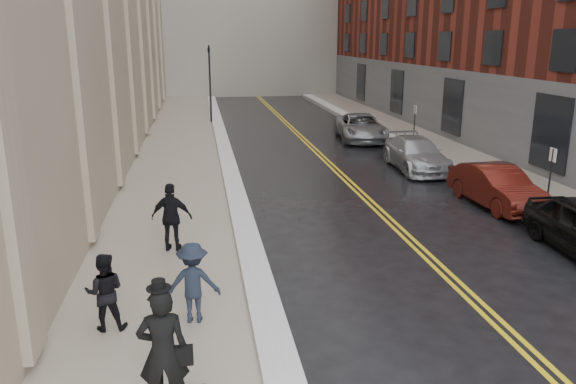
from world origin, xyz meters
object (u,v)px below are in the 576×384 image
object	(u,v)px
car_maroon	(496,186)
pedestrian_b	(193,283)
pedestrian_main	(163,352)
pedestrian_c	(172,217)
car_silver_far	(361,127)
car_silver_near	(416,154)
pedestrian_a	(105,292)

from	to	relation	value
car_maroon	pedestrian_b	distance (m)	12.44
pedestrian_main	pedestrian_c	bearing A→B (deg)	-88.84
car_maroon	car_silver_far	bearing A→B (deg)	91.10
pedestrian_main	pedestrian_b	distance (m)	2.90
car_silver_far	pedestrian_main	bearing A→B (deg)	-106.09
car_silver_near	car_silver_far	bearing A→B (deg)	94.49
car_silver_near	pedestrian_a	world-z (taller)	pedestrian_a
car_silver_far	pedestrian_a	bearing A→B (deg)	-111.69
car_silver_near	pedestrian_c	distance (m)	13.44
car_silver_near	pedestrian_b	distance (m)	15.99
pedestrian_a	pedestrian_b	bearing A→B (deg)	-178.24
car_silver_near	pedestrian_c	xyz separation A→B (m)	(-10.25, -8.70, 0.37)
car_maroon	pedestrian_c	xyz separation A→B (m)	(-10.89, -2.90, 0.36)
pedestrian_b	pedestrian_a	bearing A→B (deg)	7.13
pedestrian_main	pedestrian_a	size ratio (longest dim) A/B	1.32
car_maroon	car_silver_near	size ratio (longest dim) A/B	0.89
car_silver_far	pedestrian_a	world-z (taller)	pedestrian_a
car_maroon	pedestrian_main	world-z (taller)	pedestrian_main
car_silver_near	pedestrian_a	bearing A→B (deg)	-129.67
car_silver_far	pedestrian_c	xyz separation A→B (m)	(-9.91, -16.24, 0.33)
pedestrian_a	pedestrian_b	size ratio (longest dim) A/B	0.94
car_maroon	pedestrian_c	distance (m)	11.28
car_silver_near	pedestrian_a	distance (m)	17.12
pedestrian_b	pedestrian_main	bearing A→B (deg)	86.65
pedestrian_a	car_silver_far	bearing A→B (deg)	-118.83
car_silver_near	pedestrian_b	world-z (taller)	pedestrian_b
pedestrian_a	pedestrian_c	distance (m)	4.26
car_silver_far	car_maroon	bearing A→B (deg)	-79.01
car_maroon	pedestrian_a	xyz separation A→B (m)	(-12.01, -7.00, 0.22)
car_silver_near	car_silver_far	size ratio (longest dim) A/B	0.91
pedestrian_main	pedestrian_a	bearing A→B (deg)	-65.69
pedestrian_b	pedestrian_c	size ratio (longest dim) A/B	0.90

